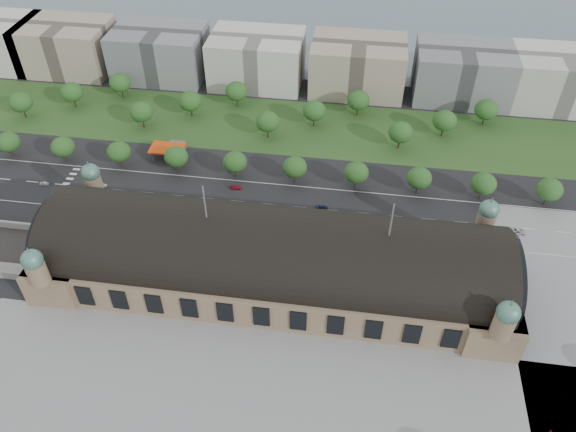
# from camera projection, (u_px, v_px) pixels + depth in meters

# --- Properties ---
(ground) EXTENTS (900.00, 900.00, 0.00)m
(ground) POSITION_uv_depth(u_px,v_px,m) (273.00, 281.00, 185.11)
(ground) COLOR black
(ground) RESTS_ON ground
(station) EXTENTS (150.00, 48.40, 44.30)m
(station) POSITION_uv_depth(u_px,v_px,m) (272.00, 259.00, 178.27)
(station) COLOR #866E53
(station) RESTS_ON ground
(plaza_south) EXTENTS (190.00, 48.00, 0.12)m
(plaza_south) POSITION_uv_depth(u_px,v_px,m) (283.00, 405.00, 151.52)
(plaza_south) COLOR gray
(plaza_south) RESTS_ON ground
(road_slab) EXTENTS (260.00, 26.00, 0.10)m
(road_slab) POSITION_uv_depth(u_px,v_px,m) (238.00, 201.00, 215.34)
(road_slab) COLOR black
(road_slab) RESTS_ON ground
(grass_belt) EXTENTS (300.00, 45.00, 0.10)m
(grass_belt) POSITION_uv_depth(u_px,v_px,m) (274.00, 125.00, 255.43)
(grass_belt) COLOR #294E1F
(grass_belt) RESTS_ON ground
(petrol_station) EXTENTS (14.00, 13.00, 5.05)m
(petrol_station) POSITION_uv_depth(u_px,v_px,m) (173.00, 147.00, 237.19)
(petrol_station) COLOR #D2400C
(petrol_station) RESTS_ON ground
(office_1) EXTENTS (45.00, 32.00, 24.00)m
(office_1) POSITION_uv_depth(u_px,v_px,m) (67.00, 46.00, 289.39)
(office_1) COLOR #A1907E
(office_1) RESTS_ON ground
(office_2) EXTENTS (45.00, 32.00, 24.00)m
(office_2) POSITION_uv_depth(u_px,v_px,m) (160.00, 53.00, 284.00)
(office_2) COLOR gray
(office_2) RESTS_ON ground
(office_3) EXTENTS (45.00, 32.00, 24.00)m
(office_3) POSITION_uv_depth(u_px,v_px,m) (257.00, 59.00, 278.62)
(office_3) COLOR silver
(office_3) RESTS_ON ground
(office_4) EXTENTS (45.00, 32.00, 24.00)m
(office_4) POSITION_uv_depth(u_px,v_px,m) (358.00, 66.00, 273.23)
(office_4) COLOR #A1907E
(office_4) RESTS_ON ground
(office_5) EXTENTS (45.00, 32.00, 24.00)m
(office_5) POSITION_uv_depth(u_px,v_px,m) (463.00, 73.00, 267.84)
(office_5) COLOR gray
(office_5) RESTS_ON ground
(office_6) EXTENTS (45.00, 32.00, 24.00)m
(office_6) POSITION_uv_depth(u_px,v_px,m) (561.00, 79.00, 263.00)
(office_6) COLOR silver
(office_6) RESTS_ON ground
(tree_row_0) EXTENTS (9.60, 9.60, 11.52)m
(tree_row_0) POSITION_uv_depth(u_px,v_px,m) (8.00, 142.00, 232.25)
(tree_row_0) COLOR #2D2116
(tree_row_0) RESTS_ON ground
(tree_row_1) EXTENTS (9.60, 9.60, 11.52)m
(tree_row_1) POSITION_uv_depth(u_px,v_px,m) (63.00, 147.00, 229.67)
(tree_row_1) COLOR #2D2116
(tree_row_1) RESTS_ON ground
(tree_row_2) EXTENTS (9.60, 9.60, 11.52)m
(tree_row_2) POSITION_uv_depth(u_px,v_px,m) (119.00, 152.00, 227.08)
(tree_row_2) COLOR #2D2116
(tree_row_2) RESTS_ON ground
(tree_row_3) EXTENTS (9.60, 9.60, 11.52)m
(tree_row_3) POSITION_uv_depth(u_px,v_px,m) (176.00, 157.00, 224.50)
(tree_row_3) COLOR #2D2116
(tree_row_3) RESTS_ON ground
(tree_row_4) EXTENTS (9.60, 9.60, 11.52)m
(tree_row_4) POSITION_uv_depth(u_px,v_px,m) (235.00, 162.00, 221.91)
(tree_row_4) COLOR #2D2116
(tree_row_4) RESTS_ON ground
(tree_row_5) EXTENTS (9.60, 9.60, 11.52)m
(tree_row_5) POSITION_uv_depth(u_px,v_px,m) (295.00, 167.00, 219.32)
(tree_row_5) COLOR #2D2116
(tree_row_5) RESTS_ON ground
(tree_row_6) EXTENTS (9.60, 9.60, 11.52)m
(tree_row_6) POSITION_uv_depth(u_px,v_px,m) (356.00, 173.00, 216.74)
(tree_row_6) COLOR #2D2116
(tree_row_6) RESTS_ON ground
(tree_row_7) EXTENTS (9.60, 9.60, 11.52)m
(tree_row_7) POSITION_uv_depth(u_px,v_px,m) (419.00, 178.00, 214.15)
(tree_row_7) COLOR #2D2116
(tree_row_7) RESTS_ON ground
(tree_row_8) EXTENTS (9.60, 9.60, 11.52)m
(tree_row_8) POSITION_uv_depth(u_px,v_px,m) (484.00, 184.00, 211.57)
(tree_row_8) COLOR #2D2116
(tree_row_8) RESTS_ON ground
(tree_row_9) EXTENTS (9.60, 9.60, 11.52)m
(tree_row_9) POSITION_uv_depth(u_px,v_px,m) (550.00, 189.00, 208.98)
(tree_row_9) COLOR #2D2116
(tree_row_9) RESTS_ON ground
(tree_belt_0) EXTENTS (10.40, 10.40, 12.48)m
(tree_belt_0) POSITION_uv_depth(u_px,v_px,m) (21.00, 102.00, 255.08)
(tree_belt_0) COLOR #2D2116
(tree_belt_0) RESTS_ON ground
(tree_belt_1) EXTENTS (10.40, 10.40, 12.48)m
(tree_belt_1) POSITION_uv_depth(u_px,v_px,m) (72.00, 92.00, 261.90)
(tree_belt_1) COLOR #2D2116
(tree_belt_1) RESTS_ON ground
(tree_belt_2) EXTENTS (10.40, 10.40, 12.48)m
(tree_belt_2) POSITION_uv_depth(u_px,v_px,m) (120.00, 83.00, 268.72)
(tree_belt_2) COLOR #2D2116
(tree_belt_2) RESTS_ON ground
(tree_belt_3) EXTENTS (10.40, 10.40, 12.48)m
(tree_belt_3) POSITION_uv_depth(u_px,v_px,m) (141.00, 112.00, 248.94)
(tree_belt_3) COLOR #2D2116
(tree_belt_3) RESTS_ON ground
(tree_belt_4) EXTENTS (10.40, 10.40, 12.48)m
(tree_belt_4) POSITION_uv_depth(u_px,v_px,m) (190.00, 101.00, 255.76)
(tree_belt_4) COLOR #2D2116
(tree_belt_4) RESTS_ON ground
(tree_belt_5) EXTENTS (10.40, 10.40, 12.48)m
(tree_belt_5) POSITION_uv_depth(u_px,v_px,m) (236.00, 91.00, 262.58)
(tree_belt_5) COLOR #2D2116
(tree_belt_5) RESTS_ON ground
(tree_belt_6) EXTENTS (10.40, 10.40, 12.48)m
(tree_belt_6) POSITION_uv_depth(u_px,v_px,m) (268.00, 122.00, 242.80)
(tree_belt_6) COLOR #2D2116
(tree_belt_6) RESTS_ON ground
(tree_belt_7) EXTENTS (10.40, 10.40, 12.48)m
(tree_belt_7) POSITION_uv_depth(u_px,v_px,m) (314.00, 111.00, 249.62)
(tree_belt_7) COLOR #2D2116
(tree_belt_7) RESTS_ON ground
(tree_belt_8) EXTENTS (10.40, 10.40, 12.48)m
(tree_belt_8) POSITION_uv_depth(u_px,v_px,m) (358.00, 100.00, 256.44)
(tree_belt_8) COLOR #2D2116
(tree_belt_8) RESTS_ON ground
(tree_belt_9) EXTENTS (10.40, 10.40, 12.48)m
(tree_belt_9) POSITION_uv_depth(u_px,v_px,m) (401.00, 132.00, 236.66)
(tree_belt_9) COLOR #2D2116
(tree_belt_9) RESTS_ON ground
(tree_belt_10) EXTENTS (10.40, 10.40, 12.48)m
(tree_belt_10) POSITION_uv_depth(u_px,v_px,m) (445.00, 121.00, 243.48)
(tree_belt_10) COLOR #2D2116
(tree_belt_10) RESTS_ON ground
(tree_belt_11) EXTENTS (10.40, 10.40, 12.48)m
(tree_belt_11) POSITION_uv_depth(u_px,v_px,m) (486.00, 110.00, 250.30)
(tree_belt_11) COLOR #2D2116
(tree_belt_11) RESTS_ON ground
(traffic_car_0) EXTENTS (4.12, 1.74, 1.39)m
(traffic_car_0) POSITION_uv_depth(u_px,v_px,m) (44.00, 183.00, 222.57)
(traffic_car_0) COLOR silver
(traffic_car_0) RESTS_ON ground
(traffic_car_1) EXTENTS (4.32, 1.62, 1.41)m
(traffic_car_1) POSITION_uv_depth(u_px,v_px,m) (102.00, 185.00, 221.68)
(traffic_car_1) COLOR #95989D
(traffic_car_1) RESTS_ON ground
(traffic_car_2) EXTENTS (5.68, 3.19, 1.50)m
(traffic_car_2) POSITION_uv_depth(u_px,v_px,m) (129.00, 196.00, 216.43)
(traffic_car_2) COLOR black
(traffic_car_2) RESTS_ON ground
(traffic_car_3) EXTENTS (4.63, 2.13, 1.31)m
(traffic_car_3) POSITION_uv_depth(u_px,v_px,m) (236.00, 188.00, 220.64)
(traffic_car_3) COLOR maroon
(traffic_car_3) RESTS_ON ground
(traffic_car_4) EXTENTS (4.77, 1.96, 1.62)m
(traffic_car_4) POSITION_uv_depth(u_px,v_px,m) (321.00, 207.00, 211.52)
(traffic_car_4) COLOR #191C47
(traffic_car_4) RESTS_ON ground
(traffic_car_6) EXTENTS (6.15, 3.48, 1.62)m
(traffic_car_6) POSITION_uv_depth(u_px,v_px,m) (516.00, 231.00, 201.60)
(traffic_car_6) COLOR silver
(traffic_car_6) RESTS_ON ground
(parked_car_0) EXTENTS (4.40, 4.00, 1.46)m
(parked_car_0) POSITION_uv_depth(u_px,v_px,m) (105.00, 218.00, 207.31)
(parked_car_0) COLOR black
(parked_car_0) RESTS_ON ground
(parked_car_1) EXTENTS (4.87, 4.53, 1.27)m
(parked_car_1) POSITION_uv_depth(u_px,v_px,m) (97.00, 217.00, 207.72)
(parked_car_1) COLOR maroon
(parked_car_1) RESTS_ON ground
(parked_car_2) EXTENTS (5.25, 4.63, 1.46)m
(parked_car_2) POSITION_uv_depth(u_px,v_px,m) (114.00, 212.00, 209.52)
(parked_car_2) COLOR #181B43
(parked_car_2) RESTS_ON ground
(parked_car_3) EXTENTS (4.35, 3.24, 1.38)m
(parked_car_3) POSITION_uv_depth(u_px,v_px,m) (167.00, 216.00, 207.88)
(parked_car_3) COLOR slate
(parked_car_3) RESTS_ON ground
(parked_car_4) EXTENTS (4.69, 4.26, 1.55)m
(parked_car_4) POSITION_uv_depth(u_px,v_px,m) (132.00, 213.00, 209.26)
(parked_car_4) COLOR white
(parked_car_4) RESTS_ON ground
(parked_car_5) EXTENTS (6.13, 4.76, 1.55)m
(parked_car_5) POSITION_uv_depth(u_px,v_px,m) (226.00, 222.00, 205.39)
(parked_car_5) COLOR #96989E
(parked_car_5) RESTS_ON ground
(parked_car_6) EXTENTS (5.54, 4.94, 1.54)m
(parked_car_6) POSITION_uv_depth(u_px,v_px,m) (170.00, 224.00, 204.60)
(parked_car_6) COLOR black
(parked_car_6) RESTS_ON ground
(bus_west) EXTENTS (10.50, 2.76, 2.91)m
(bus_west) POSITION_uv_depth(u_px,v_px,m) (253.00, 212.00, 208.71)
(bus_west) COLOR #AC1B1C
(bus_west) RESTS_ON ground
(bus_mid) EXTENTS (12.30, 3.21, 3.41)m
(bus_mid) POSITION_uv_depth(u_px,v_px,m) (316.00, 225.00, 202.86)
(bus_mid) COLOR beige
(bus_mid) RESTS_ON ground
(bus_east) EXTENTS (11.86, 3.39, 3.27)m
(bus_east) POSITION_uv_depth(u_px,v_px,m) (337.00, 218.00, 205.67)
(bus_east) COLOR beige
(bus_east) RESTS_ON ground
(pedestrian_1) EXTENTS (0.62, 0.76, 1.81)m
(pedestrian_1) POSITION_uv_depth(u_px,v_px,m) (550.00, 432.00, 144.98)
(pedestrian_1) COLOR gray
(pedestrian_1) RESTS_ON ground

